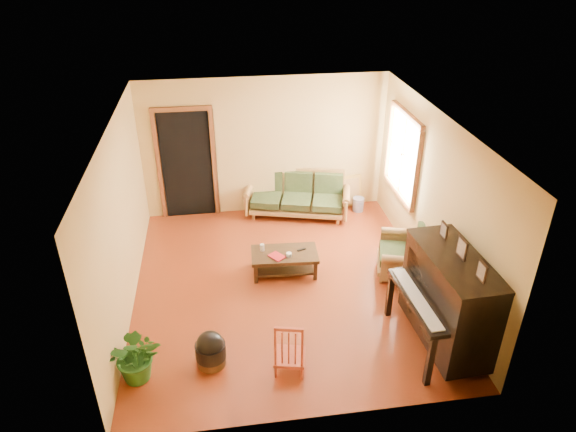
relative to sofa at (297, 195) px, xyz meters
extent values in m
plane|color=#611F0C|center=(-0.56, -2.18, -0.41)|extent=(5.00, 5.00, 0.00)
cube|color=black|center=(-2.01, 0.30, 0.61)|extent=(1.08, 0.16, 2.05)
cube|color=white|center=(1.65, -0.88, 1.09)|extent=(0.12, 1.36, 1.46)
cube|color=olive|center=(0.00, 0.00, 0.00)|extent=(2.07, 1.27, 0.82)
cube|color=black|center=(-0.50, -1.86, -0.22)|extent=(1.07, 0.62, 0.38)
cube|color=olive|center=(1.32, -2.13, 0.02)|extent=(1.03, 1.06, 0.86)
cube|color=black|center=(1.35, -3.72, 0.26)|extent=(0.97, 1.56, 1.34)
cylinder|color=black|center=(-1.69, -3.68, -0.23)|extent=(0.40, 0.40, 0.36)
cube|color=maroon|center=(-0.72, -3.91, -0.01)|extent=(0.46, 0.48, 0.80)
cube|color=gold|center=(1.07, 0.21, -0.08)|extent=(0.51, 0.19, 0.66)
cylinder|color=#314294|center=(1.20, -0.01, -0.28)|extent=(0.24, 0.24, 0.27)
imported|color=#205117|center=(-2.55, -3.79, -0.05)|extent=(0.68, 0.59, 0.72)
imported|color=maroon|center=(-0.71, -2.02, -0.02)|extent=(0.29, 0.30, 0.02)
cylinder|color=white|center=(-0.84, -1.75, 0.02)|extent=(0.08, 0.08, 0.11)
cylinder|color=white|center=(-0.45, -1.97, -0.01)|extent=(0.10, 0.10, 0.06)
cube|color=black|center=(-0.22, -1.82, -0.03)|extent=(0.14, 0.08, 0.01)
camera|label=1|loc=(-1.41, -8.53, 4.40)|focal=32.00mm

